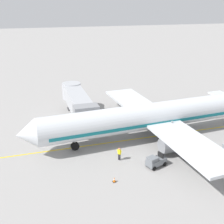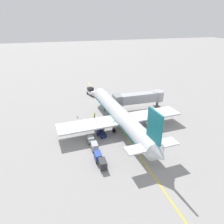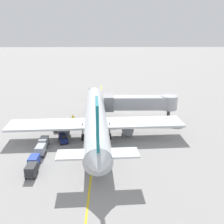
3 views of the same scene
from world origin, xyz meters
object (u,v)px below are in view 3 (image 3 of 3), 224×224
Objects in this scene: pushback_tractor at (94,95)px; safety_cone_nose_left at (54,118)px; jet_bridge at (140,103)px; baggage_cart_third_in_train at (34,161)px; baggage_tug_lead at (63,138)px; baggage_tug_trailing at (56,126)px; baggage_cart_front at (44,141)px; ground_crew_wing_walker at (73,118)px; baggage_cart_tail_end at (31,169)px; baggage_cart_second_in_train at (41,150)px; parked_airliner at (96,119)px.

pushback_tractor is 18.22m from safety_cone_nose_left.
jet_bridge is 5.23× the size of baggage_cart_third_in_train.
safety_cone_nose_left is at bearing 108.44° from baggage_tug_lead.
baggage_cart_front is at bearing -94.83° from baggage_tug_trailing.
baggage_tug_lead is 4.67× the size of safety_cone_nose_left.
baggage_tug_lead is at bearing 71.88° from baggage_cart_third_in_train.
ground_crew_wing_walker reaches higher than baggage_tug_trailing.
pushback_tractor is 1.67× the size of baggage_cart_tail_end.
pushback_tractor is 1.67× the size of baggage_cart_front.
baggage_cart_tail_end is at bearing -102.81° from baggage_tug_lead.
jet_bridge is 5.23× the size of baggage_cart_tail_end.
jet_bridge is at bearing 20.73° from baggage_tug_trailing.
baggage_cart_second_in_train is at bearing -135.51° from jet_bridge.
ground_crew_wing_walker reaches higher than baggage_tug_lead.
jet_bridge reaches higher than baggage_cart_third_in_train.
pushback_tractor reaches higher than baggage_cart_third_in_train.
baggage_cart_front is at bearing -141.40° from jet_bridge.
pushback_tractor reaches higher than baggage_tug_trailing.
baggage_cart_tail_end is at bearing -126.72° from jet_bridge.
baggage_cart_third_in_train is at bearing -126.91° from parked_airliner.
pushback_tractor is at bearing 79.19° from baggage_cart_second_in_train.
baggage_tug_trailing is at bearing 89.19° from baggage_cart_tail_end.
ground_crew_wing_walker is (2.90, 19.78, 0.00)m from baggage_cart_tail_end.
baggage_cart_tail_end is 1.72× the size of ground_crew_wing_walker.
jet_bridge is 3.13× the size of pushback_tractor.
baggage_cart_front is (-0.62, -7.39, 0.24)m from baggage_tug_trailing.
baggage_tug_trailing is 1.63× the size of ground_crew_wing_walker.
safety_cone_nose_left is (-1.59, 5.65, -0.42)m from baggage_tug_trailing.
baggage_cart_front is at bearing -102.22° from pushback_tractor.
baggage_cart_tail_end is at bearing -83.25° from baggage_cart_third_in_train.
safety_cone_nose_left is at bearing 94.25° from baggage_cart_front.
pushback_tractor is at bearing 123.45° from jet_bridge.
ground_crew_wing_walker is 2.86× the size of safety_cone_nose_left.
parked_airliner is 8.56m from ground_crew_wing_walker.
pushback_tractor is (-1.79, 25.26, -2.09)m from parked_airliner.
baggage_tug_lead is at bearing -140.34° from jet_bridge.
jet_bridge is at bearing 39.66° from baggage_tug_lead.
baggage_tug_lead is (-5.43, -2.64, -2.47)m from parked_airliner.
baggage_cart_second_in_train is 16.04m from safety_cone_nose_left.
ground_crew_wing_walker is at bearing -24.90° from safety_cone_nose_left.
parked_airliner is 12.83× the size of baggage_cart_second_in_train.
jet_bridge is at bearing -56.55° from pushback_tractor.
baggage_cart_second_in_train is 1.00× the size of baggage_cart_tail_end.
baggage_cart_second_in_train is 1.00× the size of baggage_cart_third_in_train.
jet_bridge reaches higher than baggage_tug_lead.
baggage_cart_front is (-6.43, -29.68, -0.15)m from pushback_tractor.
parked_airliner is 13.56× the size of baggage_tug_lead.
safety_cone_nose_left is at bearing 93.59° from baggage_cart_tail_end.
parked_airliner reaches higher than baggage_tug_lead.
pushback_tractor is 23.03m from baggage_tug_trailing.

